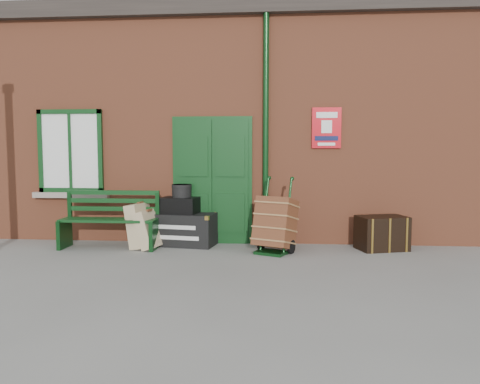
# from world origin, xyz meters

# --- Properties ---
(ground) EXTENTS (80.00, 80.00, 0.00)m
(ground) POSITION_xyz_m (0.00, 0.00, 0.00)
(ground) COLOR gray
(ground) RESTS_ON ground
(station_building) EXTENTS (10.30, 4.30, 4.36)m
(station_building) POSITION_xyz_m (-0.00, 3.49, 2.16)
(station_building) COLOR #A35334
(station_building) RESTS_ON ground
(bench) EXTENTS (1.63, 0.51, 1.01)m
(bench) POSITION_xyz_m (-1.98, 0.91, 0.51)
(bench) COLOR #0F3815
(bench) RESTS_ON ground
(houdini_trunk) EXTENTS (1.21, 0.79, 0.56)m
(houdini_trunk) POSITION_xyz_m (-0.79, 1.25, 0.28)
(houdini_trunk) COLOR black
(houdini_trunk) RESTS_ON ground
(strongbox) EXTENTS (0.68, 0.54, 0.28)m
(strongbox) POSITION_xyz_m (-0.84, 1.25, 0.70)
(strongbox) COLOR black
(strongbox) RESTS_ON houdini_trunk
(hatbox) EXTENTS (0.39, 0.39, 0.23)m
(hatbox) POSITION_xyz_m (-0.81, 1.25, 0.96)
(hatbox) COLOR black
(hatbox) RESTS_ON strongbox
(suitcase_back) EXTENTS (0.42, 0.59, 0.77)m
(suitcase_back) POSITION_xyz_m (-1.49, 0.96, 0.38)
(suitcase_back) COLOR tan
(suitcase_back) RESTS_ON ground
(suitcase_front) EXTENTS (0.45, 0.54, 0.67)m
(suitcase_front) POSITION_xyz_m (-1.31, 0.86, 0.33)
(suitcase_front) COLOR tan
(suitcase_front) RESTS_ON ground
(porter_trolley) EXTENTS (0.79, 0.82, 1.21)m
(porter_trolley) POSITION_xyz_m (0.83, 0.75, 0.47)
(porter_trolley) COLOR black
(porter_trolley) RESTS_ON ground
(dark_trunk) EXTENTS (0.90, 0.71, 0.57)m
(dark_trunk) POSITION_xyz_m (2.61, 1.11, 0.28)
(dark_trunk) COLOR black
(dark_trunk) RESTS_ON ground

